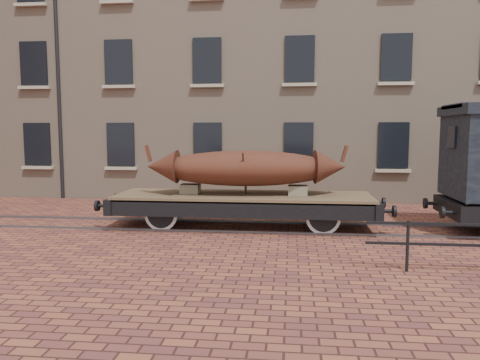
# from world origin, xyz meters

# --- Properties ---
(ground) EXTENTS (90.00, 90.00, 0.00)m
(ground) POSITION_xyz_m (0.00, 0.00, 0.00)
(ground) COLOR brown
(warehouse_cream) EXTENTS (40.00, 10.19, 14.00)m
(warehouse_cream) POSITION_xyz_m (3.00, 9.99, 7.00)
(warehouse_cream) COLOR tan
(warehouse_cream) RESTS_ON ground
(rail_track) EXTENTS (30.00, 1.52, 0.06)m
(rail_track) POSITION_xyz_m (0.00, 0.00, 0.03)
(rail_track) COLOR #59595E
(rail_track) RESTS_ON ground
(flatcar_wagon) EXTENTS (8.06, 2.19, 1.22)m
(flatcar_wagon) POSITION_xyz_m (-0.60, 0.00, 0.76)
(flatcar_wagon) COLOR brown
(flatcar_wagon) RESTS_ON ground
(iron_boat) EXTENTS (5.66, 1.93, 1.39)m
(iron_boat) POSITION_xyz_m (-0.53, 0.00, 1.69)
(iron_boat) COLOR #4E1E12
(iron_boat) RESTS_ON flatcar_wagon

